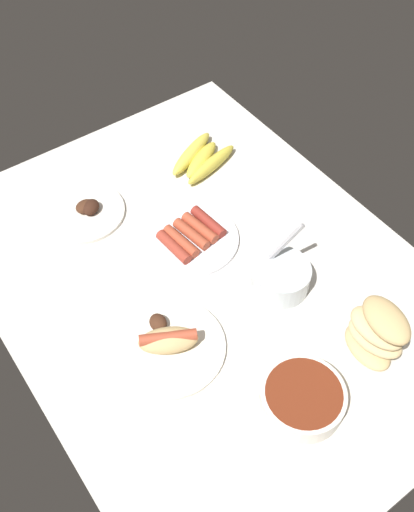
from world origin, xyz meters
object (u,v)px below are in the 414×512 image
(plate_sausages, at_px, (191,237))
(bread_stack, at_px, (376,333))
(bowl_coleslaw, at_px, (280,276))
(plate_grilled_meat, at_px, (84,211))
(banana_bunch, at_px, (201,159))
(bowl_chili, at_px, (303,398))
(plate_hotdog_assembled, at_px, (168,343))

(plate_sausages, bearing_deg, bread_stack, -164.63)
(plate_sausages, relative_size, bowl_coleslaw, 1.41)
(plate_grilled_meat, bearing_deg, bread_stack, -156.94)
(bread_stack, distance_m, bowl_coleslaw, 0.24)
(banana_bunch, distance_m, bread_stack, 0.67)
(bowl_chili, bearing_deg, plate_hotdog_assembled, 28.77)
(bowl_chili, bearing_deg, banana_bunch, -19.44)
(bowl_chili, relative_size, plate_hotdog_assembled, 0.70)
(bowl_chili, relative_size, plate_sausages, 0.73)
(bread_stack, xyz_separation_m, bowl_coleslaw, (0.24, 0.04, -0.04))
(plate_grilled_meat, height_order, banana_bunch, plate_grilled_meat)
(bowl_chili, xyz_separation_m, bowl_coleslaw, (0.24, -0.15, 0.01))
(banana_bunch, xyz_separation_m, bread_stack, (-0.67, 0.05, 0.05))
(plate_hotdog_assembled, bearing_deg, bowl_coleslaw, -92.46)
(plate_sausages, distance_m, plate_hotdog_assembled, 0.30)
(bowl_chili, height_order, plate_grilled_meat, bowl_chili)
(plate_hotdog_assembled, xyz_separation_m, bowl_coleslaw, (-0.01, -0.29, 0.02))
(banana_bunch, bearing_deg, plate_sausages, 139.91)
(bowl_coleslaw, bearing_deg, plate_grilled_meat, 29.05)
(plate_grilled_meat, relative_size, bread_stack, 1.43)
(bowl_chili, distance_m, banana_bunch, 0.72)
(bowl_chili, xyz_separation_m, bread_stack, (0.01, -0.19, 0.04))
(plate_sausages, bearing_deg, banana_bunch, -40.09)
(bowl_chili, height_order, banana_bunch, bowl_chili)
(plate_grilled_meat, height_order, bread_stack, bread_stack)
(bowl_coleslaw, bearing_deg, banana_bunch, -11.65)
(bowl_coleslaw, bearing_deg, plate_hotdog_assembled, 87.54)
(plate_sausages, distance_m, banana_bunch, 0.27)
(bowl_chili, relative_size, bowl_coleslaw, 1.03)
(bowl_chili, bearing_deg, plate_grilled_meat, 8.31)
(plate_grilled_meat, bearing_deg, plate_sausages, -143.73)
(plate_grilled_meat, relative_size, banana_bunch, 1.00)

